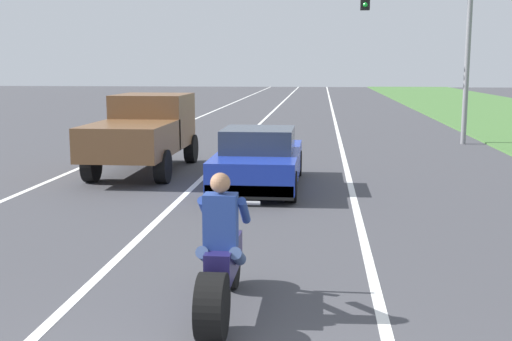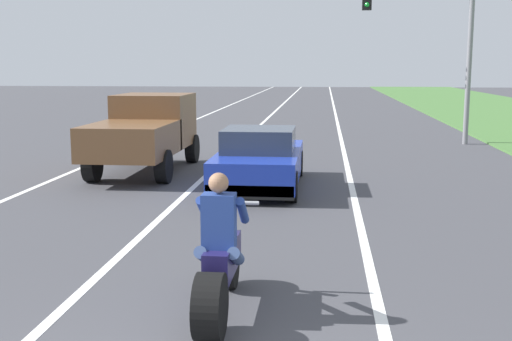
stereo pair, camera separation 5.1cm
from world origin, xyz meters
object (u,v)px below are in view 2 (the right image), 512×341
motorcycle_with_rider (219,265)px  sports_car_blue (260,160)px  traffic_light_mast_near (435,30)px  pickup_truck_left_lane_brown (146,129)px

motorcycle_with_rider → sports_car_blue: motorcycle_with_rider is taller
motorcycle_with_rider → traffic_light_mast_near: size_ratio=0.37×
pickup_truck_left_lane_brown → traffic_light_mast_near: size_ratio=0.80×
motorcycle_with_rider → traffic_light_mast_near: (4.88, 16.57, 3.37)m
sports_car_blue → traffic_light_mast_near: traffic_light_mast_near is taller
sports_car_blue → traffic_light_mast_near: (5.20, 8.91, 3.33)m
motorcycle_with_rider → sports_car_blue: 7.67m
sports_car_blue → pickup_truck_left_lane_brown: bearing=148.9°
motorcycle_with_rider → pickup_truck_left_lane_brown: bearing=110.0°
traffic_light_mast_near → sports_car_blue: bearing=-120.3°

